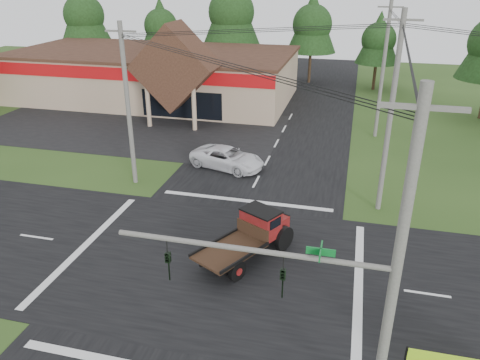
% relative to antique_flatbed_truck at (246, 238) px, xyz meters
% --- Properties ---
extents(ground, '(120.00, 120.00, 0.00)m').
position_rel_antique_flatbed_truck_xyz_m(ground, '(-1.46, -0.83, -1.17)').
color(ground, '#274117').
rests_on(ground, ground).
extents(road_ns, '(12.00, 120.00, 0.02)m').
position_rel_antique_flatbed_truck_xyz_m(road_ns, '(-1.46, -0.83, -1.16)').
color(road_ns, black).
rests_on(road_ns, ground).
extents(road_ew, '(120.00, 12.00, 0.02)m').
position_rel_antique_flatbed_truck_xyz_m(road_ew, '(-1.46, -0.83, -1.16)').
color(road_ew, black).
rests_on(road_ew, ground).
extents(parking_apron, '(28.00, 14.00, 0.02)m').
position_rel_antique_flatbed_truck_xyz_m(parking_apron, '(-15.46, 18.17, -1.16)').
color(parking_apron, black).
rests_on(parking_apron, ground).
extents(cvs_building, '(30.40, 18.20, 9.19)m').
position_rel_antique_flatbed_truck_xyz_m(cvs_building, '(-17.17, 28.74, 1.61)').
color(cvs_building, tan).
rests_on(cvs_building, ground).
extents(traffic_signal_mast, '(8.12, 0.24, 7.00)m').
position_rel_antique_flatbed_truck_xyz_m(traffic_signal_mast, '(4.36, -8.33, 3.25)').
color(traffic_signal_mast, '#595651').
rests_on(traffic_signal_mast, ground).
extents(utility_pole_nr, '(2.00, 0.30, 11.00)m').
position_rel_antique_flatbed_truck_xyz_m(utility_pole_nr, '(6.04, -8.33, 4.47)').
color(utility_pole_nr, '#595651').
rests_on(utility_pole_nr, ground).
extents(utility_pole_nw, '(2.00, 0.30, 10.50)m').
position_rel_antique_flatbed_truck_xyz_m(utility_pole_nw, '(-9.46, 7.17, 4.22)').
color(utility_pole_nw, '#595651').
rests_on(utility_pole_nw, ground).
extents(utility_pole_ne, '(2.00, 0.30, 11.50)m').
position_rel_antique_flatbed_truck_xyz_m(utility_pole_ne, '(6.54, 7.17, 4.72)').
color(utility_pole_ne, '#595651').
rests_on(utility_pole_ne, ground).
extents(utility_pole_n, '(2.00, 0.30, 11.20)m').
position_rel_antique_flatbed_truck_xyz_m(utility_pole_n, '(6.54, 21.17, 4.57)').
color(utility_pole_n, '#595651').
rests_on(utility_pole_n, ground).
extents(tree_row_a, '(6.72, 6.72, 12.12)m').
position_rel_antique_flatbed_truck_xyz_m(tree_row_a, '(-31.46, 39.17, 6.88)').
color(tree_row_a, '#332316').
rests_on(tree_row_a, ground).
extents(tree_row_b, '(5.60, 5.60, 10.10)m').
position_rel_antique_flatbed_truck_xyz_m(tree_row_b, '(-21.46, 41.17, 5.53)').
color(tree_row_b, '#332316').
rests_on(tree_row_b, ground).
extents(tree_row_c, '(7.28, 7.28, 13.13)m').
position_rel_antique_flatbed_truck_xyz_m(tree_row_c, '(-11.46, 40.17, 7.55)').
color(tree_row_c, '#332316').
rests_on(tree_row_c, ground).
extents(tree_row_d, '(6.16, 6.16, 11.11)m').
position_rel_antique_flatbed_truck_xyz_m(tree_row_d, '(-1.46, 41.17, 6.21)').
color(tree_row_d, '#332316').
rests_on(tree_row_d, ground).
extents(tree_row_e, '(5.04, 5.04, 9.09)m').
position_rel_antique_flatbed_truck_xyz_m(tree_row_e, '(6.54, 39.17, 4.86)').
color(tree_row_e, '#332316').
rests_on(tree_row_e, ground).
extents(antique_flatbed_truck, '(4.55, 5.94, 2.34)m').
position_rel_antique_flatbed_truck_xyz_m(antique_flatbed_truck, '(0.00, 0.00, 0.00)').
color(antique_flatbed_truck, '#5C130D').
rests_on(antique_flatbed_truck, ground).
extents(white_pickup, '(5.94, 3.93, 1.52)m').
position_rel_antique_flatbed_truck_xyz_m(white_pickup, '(-4.05, 11.15, -0.41)').
color(white_pickup, white).
rests_on(white_pickup, ground).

